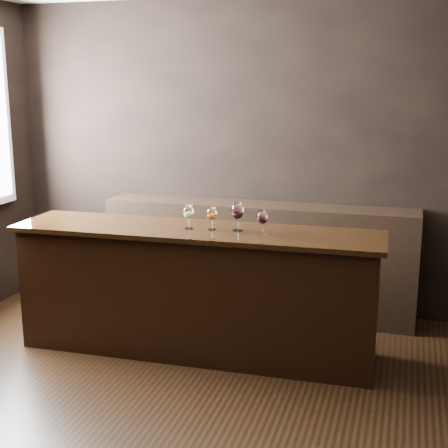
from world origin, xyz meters
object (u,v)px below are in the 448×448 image
(bar_counter, at_px, (197,293))
(glass_red_b, at_px, (262,218))
(glass_white, at_px, (189,213))
(glass_red_a, at_px, (237,212))
(back_bar_shelf, at_px, (258,258))
(glass_amber, at_px, (212,214))

(bar_counter, bearing_deg, glass_red_b, -2.97)
(bar_counter, xyz_separation_m, glass_red_b, (0.51, -0.01, 0.63))
(glass_white, distance_m, glass_red_a, 0.37)
(glass_red_b, bearing_deg, glass_red_a, 169.46)
(back_bar_shelf, height_order, glass_white, glass_white)
(glass_red_a, bearing_deg, back_bar_shelf, 94.33)
(glass_white, height_order, glass_red_a, glass_red_a)
(glass_amber, distance_m, glass_red_a, 0.20)
(bar_counter, height_order, glass_red_b, glass_red_b)
(back_bar_shelf, relative_size, glass_amber, 16.15)
(back_bar_shelf, xyz_separation_m, glass_red_b, (0.27, -0.99, 0.60))
(glass_amber, xyz_separation_m, glass_red_a, (0.19, 0.02, 0.03))
(glass_white, distance_m, glass_amber, 0.18)
(glass_amber, bearing_deg, glass_red_a, 5.09)
(back_bar_shelf, xyz_separation_m, glass_amber, (-0.12, -0.98, 0.60))
(back_bar_shelf, distance_m, glass_amber, 1.15)
(glass_red_b, bearing_deg, glass_amber, 177.17)
(back_bar_shelf, bearing_deg, glass_red_b, -74.88)
(glass_white, bearing_deg, bar_counter, 16.46)
(glass_white, bearing_deg, glass_red_b, 0.15)
(back_bar_shelf, relative_size, glass_red_a, 12.94)
(glass_white, xyz_separation_m, glass_red_b, (0.57, 0.00, -0.00))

